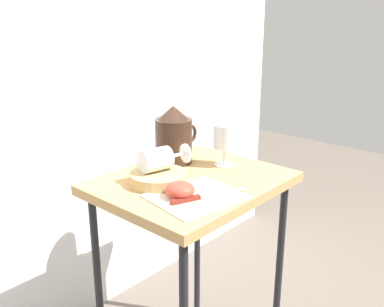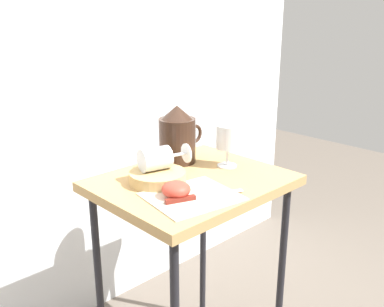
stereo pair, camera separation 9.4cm
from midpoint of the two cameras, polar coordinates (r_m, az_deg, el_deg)
The scene contains 9 objects.
curtain_drape at distance 1.69m, azimuth -11.81°, elevation 9.62°, with size 2.40×0.03×1.96m, color white.
table at distance 1.35m, azimuth 2.01°, elevation -6.51°, with size 0.56×0.45×0.74m.
linen_napkin at distance 1.19m, azimuth 2.27°, elevation -5.70°, with size 0.23×0.21×0.00m, color beige.
basket_tray at distance 1.28m, azimuth -2.44°, elevation -3.16°, with size 0.17×0.17×0.04m, color tan.
pitcher at distance 1.44m, azimuth -0.05°, elevation 1.87°, with size 0.17×0.12×0.19m.
wine_glass_upright at distance 1.40m, azimuth 6.78°, elevation 1.79°, with size 0.08×0.08×0.14m.
wine_glass_tipped_near at distance 1.28m, azimuth -2.56°, elevation -0.68°, with size 0.16×0.10×0.07m.
apple_half_left at distance 1.17m, azimuth 0.22°, elevation -4.76°, with size 0.08×0.08×0.04m, color #CC3D2D.
knife at distance 1.17m, azimuth 2.51°, elevation -5.85°, with size 0.22×0.09×0.01m.
Camera 2 is at (-0.85, -0.89, 1.22)m, focal length 40.64 mm.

